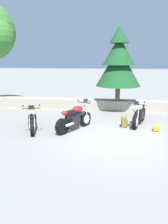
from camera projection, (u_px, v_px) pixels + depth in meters
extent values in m
plane|color=gray|center=(114.00, 138.00, 8.29)|extent=(120.00, 120.00, 0.00)
cube|color=#A89E89|center=(116.00, 105.00, 12.85)|extent=(36.00, 0.80, 0.55)
cylinder|color=black|center=(32.00, 128.00, 8.48)|extent=(0.35, 0.63, 0.62)
cylinder|color=black|center=(33.00, 118.00, 9.86)|extent=(0.39, 0.64, 0.62)
cylinder|color=silver|center=(32.00, 128.00, 8.48)|extent=(0.28, 0.42, 0.38)
cube|color=black|center=(32.00, 120.00, 9.19)|extent=(0.47, 0.56, 0.34)
cube|color=#2D2D30|center=(32.00, 116.00, 9.05)|extent=(0.52, 1.08, 0.12)
ellipsoid|color=yellow|center=(32.00, 111.00, 8.86)|extent=(0.50, 0.61, 0.26)
cube|color=black|center=(32.00, 110.00, 9.33)|extent=(0.44, 0.62, 0.12)
ellipsoid|color=yellow|center=(32.00, 107.00, 9.61)|extent=(0.30, 0.34, 0.16)
cylinder|color=#2D2D30|center=(31.00, 108.00, 8.40)|extent=(0.63, 0.26, 0.04)
sphere|color=silver|center=(33.00, 113.00, 8.31)|extent=(0.13, 0.13, 0.13)
sphere|color=silver|center=(29.00, 113.00, 8.28)|extent=(0.13, 0.13, 0.13)
cube|color=#26282D|center=(31.00, 107.00, 8.29)|extent=(0.22, 0.16, 0.18)
cylinder|color=silver|center=(29.00, 119.00, 9.58)|extent=(0.24, 0.39, 0.11)
cylinder|color=silver|center=(34.00, 118.00, 8.46)|extent=(0.10, 0.17, 0.73)
cylinder|color=silver|center=(29.00, 118.00, 8.42)|extent=(0.10, 0.17, 0.73)
sphere|color=#2D2D30|center=(39.00, 105.00, 8.47)|extent=(0.07, 0.07, 0.07)
sphere|color=#2D2D30|center=(23.00, 106.00, 8.35)|extent=(0.07, 0.07, 0.07)
cylinder|color=black|center=(85.00, 119.00, 9.73)|extent=(0.42, 0.61, 0.62)
cylinder|color=black|center=(62.00, 127.00, 8.62)|extent=(0.46, 0.63, 0.62)
cylinder|color=silver|center=(85.00, 119.00, 9.73)|extent=(0.33, 0.41, 0.38)
cube|color=black|center=(74.00, 120.00, 9.12)|extent=(0.51, 0.57, 0.34)
cube|color=#2D2D30|center=(75.00, 115.00, 9.15)|extent=(0.65, 1.03, 0.12)
ellipsoid|color=red|center=(78.00, 109.00, 9.22)|extent=(0.55, 0.62, 0.26)
cube|color=black|center=(70.00, 113.00, 8.86)|extent=(0.50, 0.62, 0.12)
ellipsoid|color=red|center=(65.00, 113.00, 8.62)|extent=(0.33, 0.35, 0.16)
cylinder|color=#2D2D30|center=(84.00, 103.00, 9.51)|extent=(0.60, 0.35, 0.04)
sphere|color=silver|center=(85.00, 105.00, 9.69)|extent=(0.13, 0.13, 0.13)
sphere|color=silver|center=(87.00, 106.00, 9.61)|extent=(0.13, 0.13, 0.13)
cube|color=#26282D|center=(86.00, 101.00, 9.57)|extent=(0.22, 0.18, 0.18)
cylinder|color=silver|center=(70.00, 125.00, 8.70)|extent=(0.28, 0.39, 0.11)
cylinder|color=silver|center=(83.00, 110.00, 9.68)|extent=(0.12, 0.16, 0.73)
cylinder|color=silver|center=(86.00, 111.00, 9.57)|extent=(0.12, 0.16, 0.73)
sphere|color=#2D2D30|center=(78.00, 100.00, 9.63)|extent=(0.07, 0.07, 0.07)
sphere|color=#2D2D30|center=(89.00, 101.00, 9.28)|extent=(0.07, 0.07, 0.07)
cylinder|color=black|center=(135.00, 122.00, 9.29)|extent=(0.31, 0.63, 0.62)
cylinder|color=black|center=(142.00, 114.00, 10.57)|extent=(0.34, 0.65, 0.62)
cylinder|color=silver|center=(135.00, 122.00, 9.29)|extent=(0.26, 0.41, 0.38)
cube|color=black|center=(139.00, 115.00, 9.95)|extent=(0.44, 0.55, 0.34)
cube|color=#2D2D30|center=(139.00, 111.00, 9.82)|extent=(0.44, 1.10, 0.12)
ellipsoid|color=#BCBCC1|center=(139.00, 107.00, 9.63)|extent=(0.47, 0.59, 0.26)
cube|color=black|center=(141.00, 106.00, 10.07)|extent=(0.40, 0.61, 0.12)
ellipsoid|color=#BCBCC1|center=(142.00, 104.00, 10.33)|extent=(0.29, 0.33, 0.16)
cylinder|color=#2D2D30|center=(137.00, 104.00, 9.20)|extent=(0.64, 0.22, 0.04)
sphere|color=silver|center=(137.00, 108.00, 9.08)|extent=(0.13, 0.13, 0.13)
sphere|color=silver|center=(134.00, 108.00, 9.14)|extent=(0.13, 0.13, 0.13)
cube|color=#26282D|center=(136.00, 103.00, 9.10)|extent=(0.22, 0.15, 0.18)
cylinder|color=silver|center=(138.00, 114.00, 10.41)|extent=(0.21, 0.40, 0.11)
cylinder|color=silver|center=(138.00, 113.00, 9.21)|extent=(0.09, 0.17, 0.73)
cylinder|color=silver|center=(134.00, 113.00, 9.28)|extent=(0.09, 0.17, 0.73)
sphere|color=#2D2D30|center=(144.00, 102.00, 9.09)|extent=(0.07, 0.07, 0.07)
sphere|color=#2D2D30|center=(130.00, 101.00, 9.33)|extent=(0.07, 0.07, 0.07)
cube|color=brown|center=(124.00, 122.00, 9.55)|extent=(0.21, 0.31, 0.44)
cube|color=brown|center=(127.00, 123.00, 9.54)|extent=(0.07, 0.24, 0.24)
ellipsoid|color=brown|center=(124.00, 117.00, 9.51)|extent=(0.20, 0.30, 0.08)
cube|color=#403513|center=(122.00, 121.00, 9.65)|extent=(0.03, 0.05, 0.37)
cube|color=#403513|center=(121.00, 122.00, 9.50)|extent=(0.03, 0.05, 0.37)
sphere|color=yellow|center=(156.00, 128.00, 9.06)|extent=(0.28, 0.28, 0.28)
ellipsoid|color=black|center=(156.00, 128.00, 8.98)|extent=(0.23, 0.06, 0.12)
cube|color=yellow|center=(156.00, 130.00, 9.00)|extent=(0.20, 0.08, 0.08)
cylinder|color=brown|center=(118.00, 91.00, 12.43)|extent=(0.25, 0.25, 1.10)
cone|color=#194C23|center=(118.00, 67.00, 12.13)|extent=(2.40, 2.40, 2.04)
cone|color=#194C23|center=(119.00, 51.00, 11.94)|extent=(1.73, 1.73, 1.47)
cone|color=#194C23|center=(120.00, 34.00, 11.75)|extent=(1.06, 1.06, 0.90)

